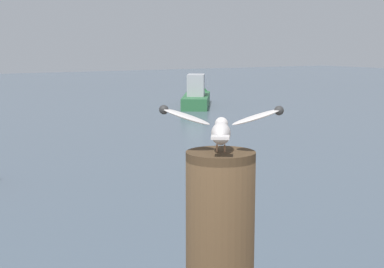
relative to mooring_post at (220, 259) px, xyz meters
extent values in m
cylinder|color=#4C3823|center=(0.00, 0.00, 0.00)|extent=(0.32, 0.32, 1.04)
cylinder|color=tan|center=(0.01, -0.02, 0.54)|extent=(0.01, 0.01, 0.04)
cylinder|color=tan|center=(-0.02, 0.00, 0.54)|extent=(0.01, 0.01, 0.04)
ellipsoid|color=silver|center=(0.00, 0.00, 0.61)|extent=(0.21, 0.24, 0.10)
sphere|color=silver|center=(0.08, 0.11, 0.63)|extent=(0.06, 0.06, 0.06)
cone|color=yellow|center=(0.11, 0.15, 0.63)|extent=(0.04, 0.05, 0.02)
cube|color=silver|center=(-0.09, -0.12, 0.61)|extent=(0.11, 0.10, 0.01)
ellipsoid|color=silver|center=(0.12, -0.10, 0.68)|extent=(0.25, 0.23, 0.09)
sphere|color=#343434|center=(0.21, -0.16, 0.72)|extent=(0.04, 0.04, 0.04)
ellipsoid|color=silver|center=(-0.13, 0.09, 0.68)|extent=(0.25, 0.23, 0.09)
sphere|color=#343434|center=(-0.22, 0.15, 0.72)|extent=(0.04, 0.04, 0.04)
cube|color=#2D6B3D|center=(14.02, 22.19, -1.74)|extent=(3.84, 4.72, 0.56)
cone|color=#2D6B3D|center=(15.62, 24.45, -1.71)|extent=(1.52, 1.52, 1.09)
cube|color=#B2B2B7|center=(13.77, 21.84, -0.94)|extent=(1.56, 1.75, 1.04)
camera|label=1|loc=(-1.52, -2.17, 1.01)|focal=54.57mm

